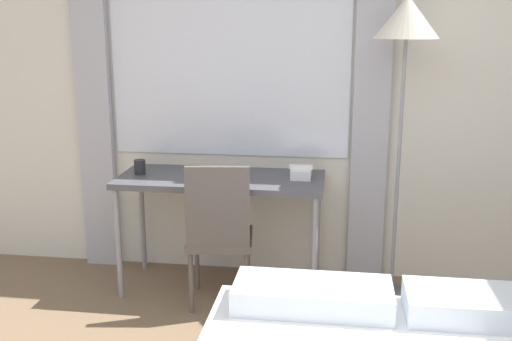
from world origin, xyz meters
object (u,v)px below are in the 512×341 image
at_px(standing_lamp, 406,41).
at_px(telephone, 301,173).
at_px(desk_chair, 219,229).
at_px(mug, 140,167).
at_px(book, 229,176).
at_px(desk, 221,186).

bearing_deg(standing_lamp, telephone, 178.88).
bearing_deg(desk_chair, mug, 148.37).
bearing_deg(mug, desk_chair, -24.50).
relative_size(desk_chair, mug, 9.82).
bearing_deg(mug, book, -1.41).
height_order(standing_lamp, telephone, standing_lamp).
bearing_deg(telephone, desk_chair, -148.28).
xyz_separation_m(desk, mug, (-0.54, -0.01, 0.11)).
relative_size(standing_lamp, telephone, 12.83).
bearing_deg(telephone, desk, -177.22).
xyz_separation_m(standing_lamp, mug, (-1.66, -0.02, -0.82)).
height_order(telephone, mug, mug).
distance_m(desk_chair, telephone, 0.64).
relative_size(desk_chair, standing_lamp, 0.49).
xyz_separation_m(desk_chair, telephone, (0.48, 0.30, 0.30)).
distance_m(telephone, book, 0.47).
xyz_separation_m(book, mug, (-0.60, 0.01, 0.03)).
bearing_deg(mug, desk, 0.71).
distance_m(desk, telephone, 0.53).
height_order(desk_chair, standing_lamp, standing_lamp).
bearing_deg(standing_lamp, mug, -179.31).
xyz_separation_m(desk, standing_lamp, (1.12, 0.01, 0.93)).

